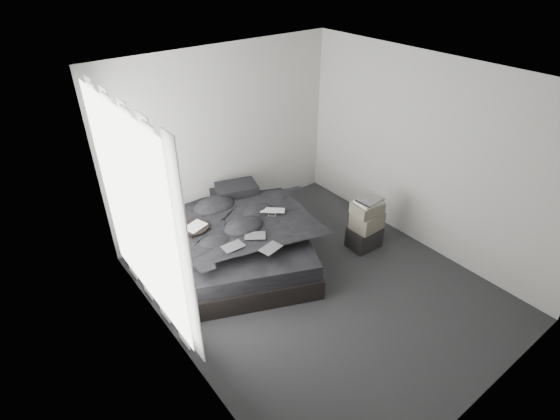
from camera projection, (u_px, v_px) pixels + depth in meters
floor at (319, 287)px, 5.49m from camera, size 3.60×4.20×0.01m
ceiling at (332, 80)px, 4.11m from camera, size 3.60×4.20×0.01m
wall_back at (224, 139)px, 6.21m from camera, size 3.60×0.01×2.60m
wall_front at (508, 307)px, 3.40m from camera, size 3.60×0.01×2.60m
wall_left at (175, 261)px, 3.87m from camera, size 0.01×4.20×2.60m
wall_right at (425, 156)px, 5.74m from camera, size 0.01×4.20×2.60m
window_left at (136, 213)px, 4.46m from camera, size 0.02×2.00×2.30m
curtain_left at (142, 217)px, 4.52m from camera, size 0.06×2.12×2.48m
bed at (247, 251)px, 5.90m from camera, size 2.20×2.45×0.27m
mattress at (246, 236)px, 5.77m from camera, size 2.12×2.38×0.22m
duvet at (246, 224)px, 5.61m from camera, size 2.04×2.17×0.23m
pillow_lower at (232, 196)px, 6.31m from camera, size 0.72×0.62×0.14m
pillow_upper at (237, 189)px, 6.23m from camera, size 0.66×0.54×0.13m
laptop at (272, 208)px, 5.70m from camera, size 0.38×0.37×0.03m
comic_a at (233, 241)px, 5.09m from camera, size 0.26×0.17×0.01m
comic_b at (255, 230)px, 5.27m from camera, size 0.30×0.28×0.01m
comic_c at (271, 242)px, 5.05m from camera, size 0.28×0.21×0.01m
side_stand at (197, 249)px, 5.61m from camera, size 0.41×0.41×0.68m
papers at (195, 226)px, 5.43m from camera, size 0.31×0.26×0.01m
floor_books at (192, 275)px, 5.59m from camera, size 0.17×0.21×0.12m
box_lower at (364, 237)px, 6.14m from camera, size 0.44×0.35×0.31m
box_mid at (367, 221)px, 6.00m from camera, size 0.40×0.32×0.24m
box_upper at (367, 208)px, 5.89m from camera, size 0.41×0.34×0.17m
art_book_white at (369, 202)px, 5.84m from camera, size 0.34×0.27×0.03m
art_book_snake at (370, 200)px, 5.82m from camera, size 0.33×0.27×0.03m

